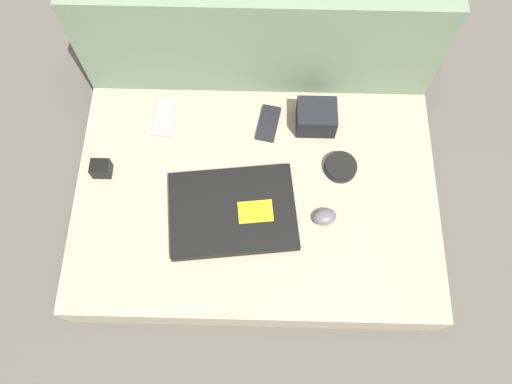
# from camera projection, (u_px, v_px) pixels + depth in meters

# --- Properties ---
(ground_plane) EXTENTS (8.00, 8.00, 0.00)m
(ground_plane) POSITION_uv_depth(u_px,v_px,m) (256.00, 210.00, 1.45)
(ground_plane) COLOR #4C4742
(couch_seat) EXTENTS (0.98, 0.66, 0.12)m
(couch_seat) POSITION_uv_depth(u_px,v_px,m) (256.00, 203.00, 1.39)
(couch_seat) COLOR gray
(couch_seat) RESTS_ON ground_plane
(couch_backrest) EXTENTS (0.98, 0.20, 0.45)m
(couch_backrest) POSITION_uv_depth(u_px,v_px,m) (260.00, 39.00, 1.40)
(couch_backrest) COLOR #60755B
(couch_backrest) RESTS_ON ground_plane
(laptop) EXTENTS (0.35, 0.27, 0.03)m
(laptop) POSITION_uv_depth(u_px,v_px,m) (233.00, 211.00, 1.31)
(laptop) COLOR black
(laptop) RESTS_ON couch_seat
(computer_mouse) EXTENTS (0.07, 0.06, 0.03)m
(computer_mouse) POSITION_uv_depth(u_px,v_px,m) (325.00, 217.00, 1.30)
(computer_mouse) COLOR #4C4C51
(computer_mouse) RESTS_ON couch_seat
(speaker_puck) EXTENTS (0.09, 0.09, 0.02)m
(speaker_puck) POSITION_uv_depth(u_px,v_px,m) (340.00, 167.00, 1.36)
(speaker_puck) COLOR black
(speaker_puck) RESTS_ON couch_seat
(phone_silver) EXTENTS (0.06, 0.13, 0.01)m
(phone_silver) POSITION_uv_depth(u_px,v_px,m) (164.00, 117.00, 1.43)
(phone_silver) COLOR #99999E
(phone_silver) RESTS_ON couch_seat
(phone_black) EXTENTS (0.07, 0.12, 0.01)m
(phone_black) POSITION_uv_depth(u_px,v_px,m) (268.00, 123.00, 1.42)
(phone_black) COLOR black
(phone_black) RESTS_ON couch_seat
(camera_pouch) EXTENTS (0.11, 0.09, 0.07)m
(camera_pouch) POSITION_uv_depth(u_px,v_px,m) (316.00, 117.00, 1.39)
(camera_pouch) COLOR black
(camera_pouch) RESTS_ON couch_seat
(charger_brick) EXTENTS (0.05, 0.04, 0.04)m
(charger_brick) POSITION_uv_depth(u_px,v_px,m) (101.00, 169.00, 1.35)
(charger_brick) COLOR black
(charger_brick) RESTS_ON couch_seat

